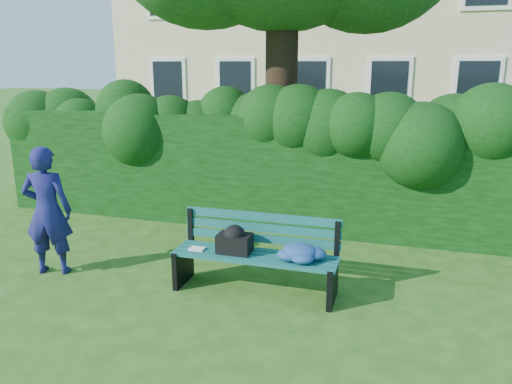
% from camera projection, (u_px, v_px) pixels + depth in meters
% --- Properties ---
extents(ground, '(80.00, 80.00, 0.00)m').
position_uv_depth(ground, '(242.00, 276.00, 6.31)').
color(ground, '#255415').
rests_on(ground, ground).
extents(hedge, '(10.00, 1.00, 1.80)m').
position_uv_depth(hedge, '(285.00, 172.00, 8.12)').
color(hedge, black).
rests_on(hedge, ground).
extents(park_bench, '(1.92, 0.57, 0.89)m').
position_uv_depth(park_bench, '(263.00, 252.00, 5.76)').
color(park_bench, '#0F4C4C').
rests_on(park_bench, ground).
extents(man_reading, '(0.69, 0.55, 1.64)m').
position_uv_depth(man_reading, '(47.00, 211.00, 6.23)').
color(man_reading, navy).
rests_on(man_reading, ground).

